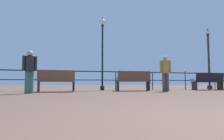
% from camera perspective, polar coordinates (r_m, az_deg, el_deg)
% --- Properties ---
extents(pier_railing, '(18.98, 0.05, 0.98)m').
position_cam_1_polar(pier_railing, '(9.27, -5.09, -1.86)').
color(pier_railing, black).
rests_on(pier_railing, ground_plane).
extents(bench_near_left, '(1.52, 0.73, 0.93)m').
position_cam_1_polar(bench_near_left, '(8.24, -16.86, -2.97)').
color(bench_near_left, brown).
rests_on(bench_near_left, ground_plane).
extents(bench_near_right, '(1.65, 0.67, 0.95)m').
position_cam_1_polar(bench_near_right, '(8.93, 6.71, -2.98)').
color(bench_near_right, brown).
rests_on(bench_near_right, ground_plane).
extents(bench_far_right, '(1.75, 0.70, 0.93)m').
position_cam_1_polar(bench_far_right, '(11.35, 27.68, -2.88)').
color(bench_far_right, black).
rests_on(bench_far_right, ground_plane).
extents(lamppost_center, '(0.32, 0.32, 3.89)m').
position_cam_1_polar(lamppost_center, '(9.87, -2.97, 8.24)').
color(lamppost_center, black).
rests_on(lamppost_center, ground_plane).
extents(lamppost_right, '(0.30, 0.30, 3.83)m').
position_cam_1_polar(lamppost_right, '(13.10, 27.72, 3.25)').
color(lamppost_right, '#282D26').
rests_on(lamppost_right, ground_plane).
extents(person_by_bench, '(0.51, 0.31, 1.61)m').
position_cam_1_polar(person_by_bench, '(8.75, 16.19, -0.28)').
color(person_by_bench, '#4F454B').
rests_on(person_by_bench, ground_plane).
extents(person_at_railing, '(0.49, 0.30, 1.56)m').
position_cam_1_polar(person_at_railing, '(7.30, -24.12, 0.38)').
color(person_at_railing, '#346855').
rests_on(person_at_railing, ground_plane).
extents(seagull_on_rail, '(0.16, 0.38, 0.17)m').
position_cam_1_polar(seagull_on_rail, '(11.47, 21.62, -0.35)').
color(seagull_on_rail, silver).
rests_on(seagull_on_rail, pier_railing).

